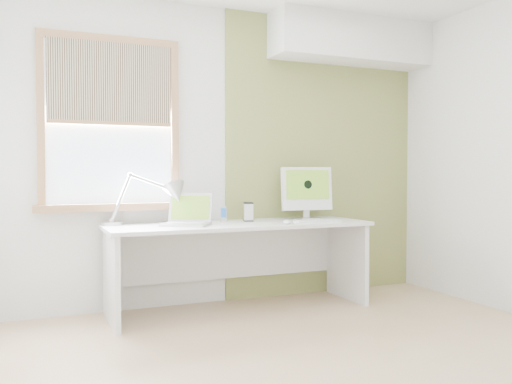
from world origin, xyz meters
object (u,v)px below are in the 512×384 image
laptop (188,217)px  imac (307,190)px  desk (237,245)px  desk_lamp (164,197)px  external_drive (248,212)px

laptop → imac: imac is taller
desk → imac: 0.86m
desk_lamp → laptop: (0.15, -0.17, -0.16)m
desk → external_drive: (0.14, 0.08, 0.28)m
imac → laptop: bearing=-172.9°
desk_lamp → laptop: 0.28m
laptop → desk: bearing=6.1°
external_drive → imac: 0.61m
desk → desk_lamp: desk_lamp is taller
desk → imac: bearing=7.7°
desk → external_drive: bearing=31.4°
external_drive → imac: size_ratio=0.34×
imac → external_drive: bearing=-178.8°
laptop → external_drive: bearing=12.8°
desk_lamp → imac: imac is taller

